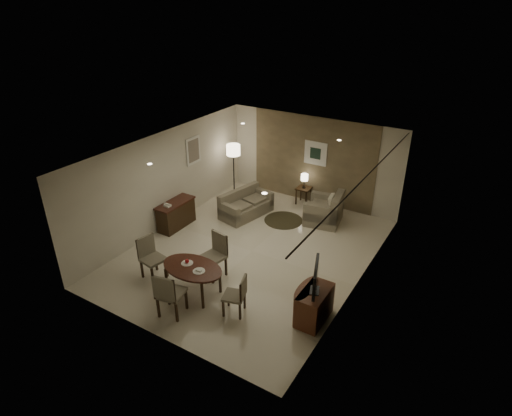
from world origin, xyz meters
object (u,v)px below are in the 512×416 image
Objects in this scene: chair_far at (213,257)px; chair_left at (153,259)px; floor_lamp at (234,171)px; sofa at (246,204)px; console_desk at (176,214)px; chair_near at (171,292)px; armchair at (324,208)px; tv_cabinet at (314,305)px; dining_table at (193,280)px; chair_right at (234,295)px; side_table at (303,196)px.

chair_left is (-1.12, -0.75, -0.02)m from chair_far.
floor_lamp is at bearing 21.27° from chair_left.
console_desk is at bearing 153.30° from sofa.
floor_lamp reaches higher than chair_near.
sofa is at bearing -79.13° from armchair.
sofa is at bearing 139.18° from tv_cabinet.
dining_table is 1.43× the size of chair_left.
chair_near reaches higher than chair_left.
chair_right is (1.07, 0.67, -0.08)m from chair_near.
chair_near reaches higher than side_table.
chair_right is at bearing -32.43° from console_desk.
chair_near reaches higher than armchair.
floor_lamp is at bearing 85.02° from console_desk.
console_desk reaches higher than sofa.
side_table is (2.40, 3.17, -0.11)m from console_desk.
chair_far is 3.12m from sofa.
chair_left reaches higher than side_table.
dining_table reaches higher than side_table.
armchair is (2.11, 0.79, 0.08)m from sofa.
chair_far is 1.35m from chair_left.
dining_table is 1.41× the size of armchair.
chair_far is at bearing -142.98° from chair_right.
chair_near reaches higher than sofa.
chair_near is 5.33m from armchair.
chair_left is at bearing -103.36° from side_table.
side_table is (0.06, 6.00, -0.25)m from chair_near.
chair_far reaches higher than armchair.
floor_lamp reaches higher than console_desk.
armchair is at bearing -3.00° from floor_lamp.
tv_cabinet is 3.79m from chair_left.
tv_cabinet is at bearing 96.99° from chair_right.
tv_cabinet is at bearing 7.34° from chair_far.
armchair is at bearing 83.83° from chair_far.
side_table is at bearing 15.59° from floor_lamp.
console_desk is 3.09m from dining_table.
chair_left is 0.58× the size of floor_lamp.
chair_left reaches higher than sofa.
sofa is 2.25m from armchair.
chair_left is 0.63× the size of sofa.
floor_lamp reaches higher than armchair.
chair_left is 1.14× the size of chair_right.
chair_left is 2.26m from chair_right.
dining_table is 1.63× the size of chair_right.
chair_far reaches higher than side_table.
chair_near is at bearing -85.75° from dining_table.
tv_cabinet is 0.89× the size of armchair.
console_desk is at bearing 159.95° from chair_far.
floor_lamp reaches higher than sofa.
dining_table is 1.15m from chair_left.
dining_table is at bearing -78.77° from chair_left.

